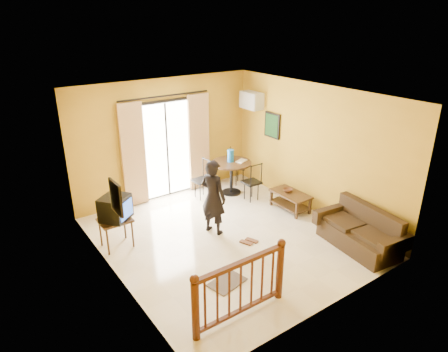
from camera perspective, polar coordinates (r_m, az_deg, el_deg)
ground at (r=7.98m, az=0.57°, el=-8.75°), size 5.00×5.00×0.00m
room_shell at (r=7.25m, az=0.62°, el=2.87°), size 5.00×5.00×5.00m
balcony_door at (r=9.39m, az=-8.12°, el=3.88°), size 2.25×0.14×2.46m
tv_table at (r=7.72m, az=-15.27°, el=-6.50°), size 0.57×0.48×0.57m
television at (r=7.59m, az=-15.26°, el=-4.43°), size 0.68×0.67×0.45m
picture_left at (r=6.19m, az=-15.16°, el=-3.00°), size 0.05×0.42×0.52m
dining_table at (r=9.61m, az=1.06°, el=1.09°), size 0.97×0.97×0.81m
water_jug at (r=9.53m, az=0.96°, el=2.92°), size 0.16×0.16×0.30m
serving_tray at (r=9.60m, az=2.50°, el=2.16°), size 0.33×0.27×0.02m
dining_chairs at (r=9.83m, az=0.87°, el=-2.47°), size 1.72×1.48×0.95m
air_conditioner at (r=9.86m, az=3.93°, el=10.73°), size 0.31×0.60×0.40m
botanical_print at (r=9.57m, az=6.89°, el=7.20°), size 0.05×0.50×0.60m
coffee_table at (r=9.05m, az=9.46°, el=-3.19°), size 0.51×0.91×0.41m
bowl at (r=9.04m, az=9.11°, el=-2.02°), size 0.21×0.21×0.07m
sofa at (r=7.98m, az=18.96°, el=-7.68°), size 0.93×1.70×0.77m
standing_person at (r=7.82m, az=-1.55°, el=-3.03°), size 0.54×0.66×1.54m
stair_balustrade at (r=5.83m, az=2.40°, el=-15.21°), size 1.63×0.13×1.04m
doormat at (r=6.78m, az=0.44°, el=-14.92°), size 0.67×0.52×0.02m
sandals at (r=7.83m, az=3.58°, el=-9.32°), size 0.33×0.27×0.03m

